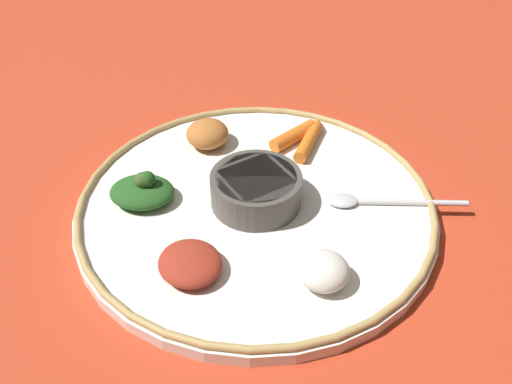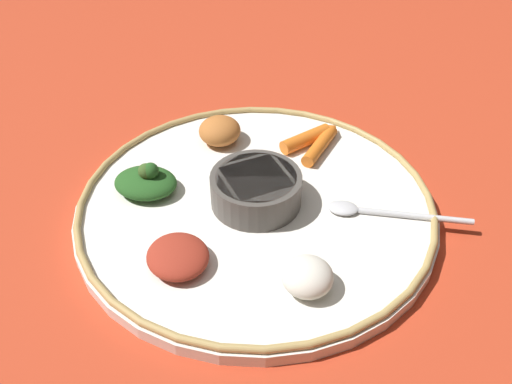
{
  "view_description": "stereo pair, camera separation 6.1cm",
  "coord_description": "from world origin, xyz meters",
  "px_view_note": "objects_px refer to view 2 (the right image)",
  "views": [
    {
      "loc": [
        -0.08,
        -0.47,
        0.42
      ],
      "look_at": [
        0.0,
        0.0,
        0.03
      ],
      "focal_mm": 38.07,
      "sensor_mm": 36.0,
      "label": 1
    },
    {
      "loc": [
        -0.02,
        -0.47,
        0.42
      ],
      "look_at": [
        0.0,
        0.0,
        0.03
      ],
      "focal_mm": 38.07,
      "sensor_mm": 36.0,
      "label": 2
    }
  ],
  "objects_px": {
    "carrot_near_spoon": "(322,143)",
    "spoon": "(376,212)",
    "carrot_outer": "(309,137)",
    "center_bowl": "(256,188)",
    "greens_pile": "(146,181)"
  },
  "relations": [
    {
      "from": "center_bowl",
      "to": "greens_pile",
      "type": "distance_m",
      "value": 0.13
    },
    {
      "from": "spoon",
      "to": "carrot_near_spoon",
      "type": "distance_m",
      "value": 0.14
    },
    {
      "from": "greens_pile",
      "to": "carrot_near_spoon",
      "type": "height_order",
      "value": "greens_pile"
    },
    {
      "from": "center_bowl",
      "to": "spoon",
      "type": "bearing_deg",
      "value": -11.28
    },
    {
      "from": "carrot_near_spoon",
      "to": "carrot_outer",
      "type": "height_order",
      "value": "carrot_outer"
    },
    {
      "from": "carrot_near_spoon",
      "to": "spoon",
      "type": "bearing_deg",
      "value": -71.43
    },
    {
      "from": "carrot_near_spoon",
      "to": "carrot_outer",
      "type": "xyz_separation_m",
      "value": [
        -0.01,
        0.01,
        0.0
      ]
    },
    {
      "from": "center_bowl",
      "to": "carrot_outer",
      "type": "height_order",
      "value": "center_bowl"
    },
    {
      "from": "center_bowl",
      "to": "carrot_near_spoon",
      "type": "height_order",
      "value": "center_bowl"
    },
    {
      "from": "center_bowl",
      "to": "carrot_outer",
      "type": "xyz_separation_m",
      "value": [
        0.07,
        0.12,
        -0.01
      ]
    },
    {
      "from": "center_bowl",
      "to": "carrot_outer",
      "type": "distance_m",
      "value": 0.14
    },
    {
      "from": "spoon",
      "to": "greens_pile",
      "type": "distance_m",
      "value": 0.27
    },
    {
      "from": "center_bowl",
      "to": "spoon",
      "type": "height_order",
      "value": "center_bowl"
    },
    {
      "from": "center_bowl",
      "to": "greens_pile",
      "type": "bearing_deg",
      "value": 168.7
    },
    {
      "from": "center_bowl",
      "to": "spoon",
      "type": "xyz_separation_m",
      "value": [
        0.13,
        -0.03,
        -0.02
      ]
    }
  ]
}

